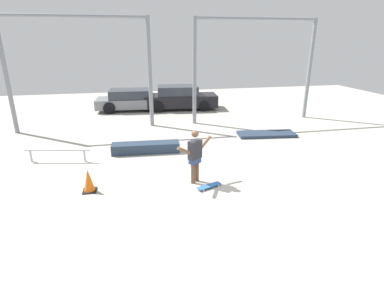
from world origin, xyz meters
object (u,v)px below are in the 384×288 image
object	(u,v)px
parked_car_grey	(133,100)
parked_car_black	(180,98)
skateboard	(209,186)
manual_pad	(266,134)
traffic_cone	(89,181)
grind_box	(146,148)
skateboarder	(195,154)
grind_rail	(57,152)

from	to	relation	value
parked_car_grey	parked_car_black	world-z (taller)	parked_car_black
skateboard	parked_car_black	world-z (taller)	parked_car_black
skateboard	manual_pad	size ratio (longest dim) A/B	0.31
manual_pad	traffic_cone	size ratio (longest dim) A/B	3.77
parked_car_grey	grind_box	bearing A→B (deg)	-83.41
skateboarder	skateboard	bearing A→B (deg)	-91.30
skateboarder	traffic_cone	size ratio (longest dim) A/B	2.43
parked_car_grey	skateboard	bearing A→B (deg)	-75.69
manual_pad	grind_box	bearing A→B (deg)	-169.20
skateboard	manual_pad	world-z (taller)	manual_pad
skateboarder	parked_car_grey	distance (m)	10.90
traffic_cone	manual_pad	bearing A→B (deg)	28.16
skateboard	parked_car_black	xyz separation A→B (m)	(0.95, 10.96, 0.65)
grind_box	parked_car_black	size ratio (longest dim) A/B	0.56
parked_car_grey	traffic_cone	xyz separation A→B (m)	(-1.49, -10.72, -0.30)
skateboard	parked_car_grey	size ratio (longest dim) A/B	0.18
skateboard	traffic_cone	bearing A→B (deg)	150.40
parked_car_grey	traffic_cone	size ratio (longest dim) A/B	6.67
skateboarder	skateboard	world-z (taller)	skateboarder
parked_car_black	parked_car_grey	bearing A→B (deg)	-179.79
manual_pad	grind_rail	size ratio (longest dim) A/B	1.12
skateboarder	grind_box	world-z (taller)	skateboarder
parked_car_grey	skateboarder	bearing A→B (deg)	-76.98
skateboarder	grind_rail	world-z (taller)	skateboarder
grind_rail	grind_box	bearing A→B (deg)	5.98
parked_car_black	traffic_cone	distance (m)	11.36
grind_box	traffic_cone	xyz separation A→B (m)	(-1.83, -2.92, 0.15)
skateboarder	parked_car_black	bearing A→B (deg)	46.43
traffic_cone	skateboard	bearing A→B (deg)	-8.34
grind_box	traffic_cone	world-z (taller)	traffic_cone
skateboard	traffic_cone	distance (m)	3.56
skateboarder	traffic_cone	xyz separation A→B (m)	(-3.18, 0.04, -0.60)
skateboard	grind_box	world-z (taller)	grind_box
grind_box	manual_pad	bearing A→B (deg)	10.80
skateboarder	parked_car_grey	world-z (taller)	skateboarder
skateboard	grind_rail	xyz separation A→B (m)	(-4.89, 3.10, 0.31)
skateboard	grind_box	xyz separation A→B (m)	(-1.68, 3.44, 0.13)
grind_box	parked_car_grey	distance (m)	7.82
skateboarder	manual_pad	xyz separation A→B (m)	(4.30, 4.04, -0.87)
manual_pad	parked_car_black	xyz separation A→B (m)	(-3.01, 6.44, 0.64)
skateboarder	skateboard	xyz separation A→B (m)	(0.34, -0.48, -0.87)
grind_rail	parked_car_black	xyz separation A→B (m)	(5.84, 7.86, 0.34)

